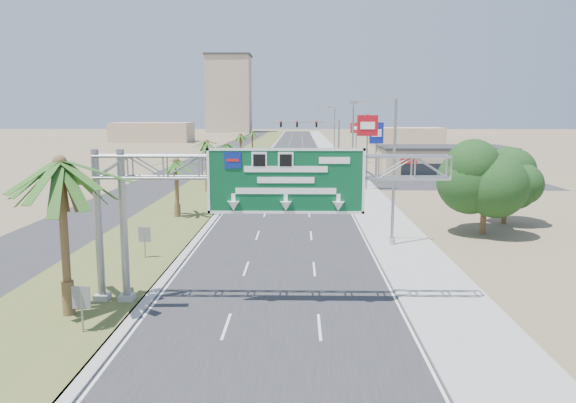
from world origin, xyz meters
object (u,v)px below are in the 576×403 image
Objects in this scene: car_left_lane at (253,192)px; car_right_lane at (306,174)px; store_building at (443,162)px; car_far at (287,165)px; car_mid_lane at (303,181)px; pole_sign_blue at (376,135)px; sign_gantry at (252,179)px; palm_near at (60,163)px; signal_mast at (326,140)px; pole_sign_red_near at (367,130)px; pole_sign_red_far at (356,131)px.

car_left_lane is 0.80× the size of car_right_lane.
car_far is (-22.85, 8.18, -1.27)m from store_building.
car_mid_lane is at bearing -80.79° from car_far.
pole_sign_blue reaches higher than car_right_lane.
palm_near is at bearing -166.68° from sign_gantry.
car_far is at bearing 85.07° from car_left_lane.
signal_mast is 10.04m from pole_sign_blue.
car_mid_lane is (-20.51, -13.32, -1.28)m from store_building.
signal_mast is at bearing 77.34° from palm_near.
car_left_lane is 10.66m from car_mid_lane.
pole_sign_red_near is at bearing -57.13° from car_right_lane.
car_far is 18.09m from pole_sign_red_far.
signal_mast is 15.85m from pole_sign_red_far.
sign_gantry is 0.93× the size of store_building.
car_far is at bearing 103.85° from car_right_lane.
pole_sign_red_far is (6.18, 14.56, 0.96)m from signal_mast.
pole_sign_red_near is (7.00, -11.39, 6.36)m from car_right_lane.
store_building is 2.28× the size of pole_sign_blue.
palm_near is at bearing -100.56° from car_right_lane.
palm_near is at bearing -104.67° from pole_sign_red_far.
car_far is at bearing 89.81° from sign_gantry.
store_building is 34.32m from car_left_lane.
car_mid_lane is (10.69, 44.68, -6.21)m from palm_near.
car_mid_lane is at bearing 76.55° from palm_near.
pole_sign_blue is (6.87, -7.24, 1.03)m from signal_mast.
car_far is at bearing 82.81° from palm_near.
signal_mast reaches higher than pole_sign_blue.
pole_sign_blue is at bearing 53.88° from car_left_lane.
sign_gantry is at bearing -99.20° from pole_sign_red_far.
car_right_lane is 1.02× the size of car_far.
car_mid_lane reaches higher than car_right_lane.
car_right_lane is at bearing -110.40° from pole_sign_red_far.
signal_mast reaches higher than sign_gantry.
car_left_lane is 15.77m from pole_sign_red_near.
signal_mast is at bearing 73.09° from car_left_lane.
car_left_lane is 45.97m from pole_sign_red_far.
signal_mast is 1.39× the size of pole_sign_red_far.
car_far is 0.68× the size of pole_sign_red_far.
store_building is 24.30m from car_far.
pole_sign_red_near is (10.06, 40.07, 1.02)m from sign_gantry.
signal_mast is (14.37, 63.97, -2.08)m from palm_near.
sign_gantry is 60.77m from store_building.
signal_mast is 22.42m from pole_sign_red_near.
pole_sign_red_near is (12.84, 6.55, 6.38)m from car_left_lane.
pole_sign_blue is at bearing 19.71° from car_right_lane.
pole_sign_blue reaches higher than car_mid_lane.
sign_gantry is at bearing 13.32° from palm_near.
car_left_lane is at bearing -106.76° from car_right_lane.
pole_sign_red_far is at bearing 71.20° from car_left_lane.
pole_sign_red_near reaches higher than car_mid_lane.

